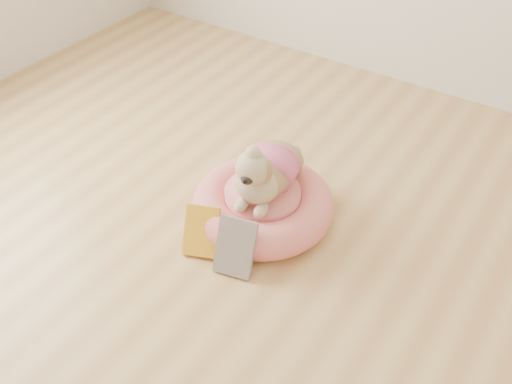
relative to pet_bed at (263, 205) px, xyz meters
The scene contains 5 objects.
floor 0.84m from the pet_bed, 83.74° to the right, with size 4.50×4.50×0.00m, color tan.
pet_bed is the anchor object (origin of this frame).
dog 0.23m from the pet_bed, 18.53° to the left, with size 0.28×0.41×0.30m, color brown, non-canonical shape.
book_yellow 0.30m from the pet_bed, 111.10° to the right, with size 0.13×0.03×0.20m, color #FBF61A.
book_white 0.30m from the pet_bed, 77.25° to the right, with size 0.15×0.02×0.23m, color white.
Camera 1 is at (0.87, -0.66, 1.65)m, focal length 40.00 mm.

